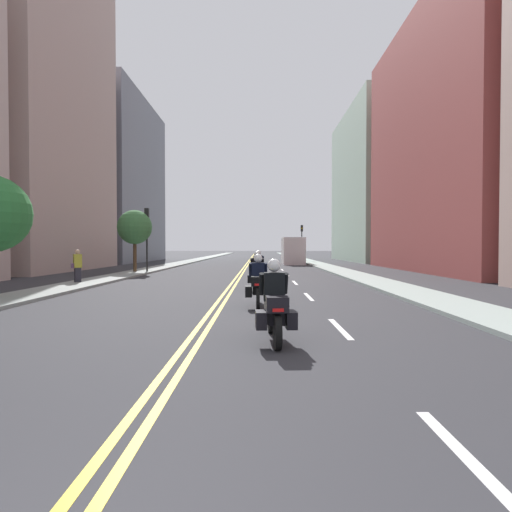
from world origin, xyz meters
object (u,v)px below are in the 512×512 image
Objects in this scene: motorcycle_0 at (274,308)px; traffic_light_far at (302,236)px; motorcycle_3 at (258,269)px; traffic_light_near at (147,228)px; parked_truck at (292,252)px; motorcycle_2 at (257,275)px; motorcycle_1 at (258,285)px; street_tree_1 at (135,227)px; pedestrian_0 at (77,266)px.

motorcycle_0 is 0.47× the size of traffic_light_far.
traffic_light_near reaches higher than motorcycle_3.
parked_truck is (3.24, 36.63, 0.61)m from motorcycle_0.
motorcycle_2 and motorcycle_3 have the same top height.
motorcycle_3 is (-0.01, 9.58, -0.00)m from motorcycle_1.
traffic_light_near reaches higher than motorcycle_0.
street_tree_1 is at bearing 145.11° from motorcycle_3.
traffic_light_near is (-7.86, 16.47, 2.46)m from motorcycle_1.
motorcycle_0 is at bearing -66.85° from street_tree_1.
street_tree_1 is at bearing -171.00° from traffic_light_near.
pedestrian_0 is 0.39× the size of street_tree_1.
motorcycle_0 is 4.74m from motorcycle_1.
traffic_light_far is at bearing 77.16° from parked_truck.
parked_truck is at bearing 83.50° from motorcycle_1.
parked_truck is (-1.80, -7.90, -1.89)m from traffic_light_far.
pedestrian_0 is at bearing 123.83° from motorcycle_0.
traffic_light_far reaches higher than parked_truck.
pedestrian_0 is at bearing -113.78° from traffic_light_far.
traffic_light_near reaches higher than parked_truck.
motorcycle_0 is 23.06m from street_tree_1.
street_tree_1 is (-0.81, -0.13, 0.06)m from traffic_light_near.
street_tree_1 is (-8.62, 11.45, 2.54)m from motorcycle_2.
traffic_light_near is at bearing 125.08° from motorcycle_2.
traffic_light_near reaches higher than motorcycle_1.
traffic_light_near is at bearing -136.33° from pedestrian_0.
traffic_light_near is 19.30m from parked_truck.
traffic_light_far is at bearing 80.48° from motorcycle_0.
parked_truck reaches higher than motorcycle_1.
traffic_light_far reaches higher than motorcycle_3.
motorcycle_2 is at bearing -98.85° from traffic_light_far.
motorcycle_0 is 0.33× the size of parked_truck.
motorcycle_2 is 27.26m from parked_truck.
motorcycle_3 is 0.46× the size of traffic_light_near.
motorcycle_1 is 1.26× the size of pedestrian_0.
motorcycle_3 is 1.23× the size of pedestrian_0.
traffic_light_near is 2.65× the size of pedestrian_0.
parked_truck is at bearing -102.84° from traffic_light_far.
traffic_light_far is (5.37, 39.79, 2.48)m from motorcycle_1.
motorcycle_2 is at bearing -56.01° from traffic_light_near.
motorcycle_1 is 0.49× the size of street_tree_1.
pedestrian_0 is (-8.84, -2.08, 0.22)m from motorcycle_3.
pedestrian_0 is at bearing -116.99° from parked_truck.
street_tree_1 is (-14.05, -23.45, 0.04)m from traffic_light_far.
traffic_light_near reaches higher than street_tree_1.
motorcycle_3 reaches higher than motorcycle_0.
motorcycle_3 is 9.09m from pedestrian_0.
traffic_light_far is (5.38, 30.21, 2.49)m from motorcycle_3.
motorcycle_1 is at bearing -64.47° from traffic_light_near.
street_tree_1 is (-8.67, 6.75, 2.53)m from motorcycle_3.
traffic_light_far is 35.35m from pedestrian_0.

